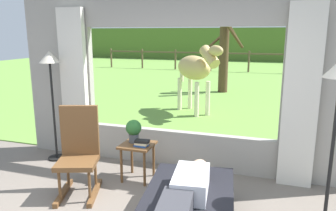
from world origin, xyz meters
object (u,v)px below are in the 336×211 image
at_px(side_table, 138,150).
at_px(potted_plant, 134,130).
at_px(rocking_chair, 79,152).
at_px(reclining_person, 186,192).
at_px(pasture_tree, 224,55).
at_px(book_stack, 142,143).
at_px(floor_lamp_left, 51,73).
at_px(horse, 195,69).

distance_m(side_table, potted_plant, 0.29).
bearing_deg(rocking_chair, side_table, 25.88).
bearing_deg(reclining_person, pasture_tree, 88.80).
distance_m(book_stack, floor_lamp_left, 1.90).
distance_m(potted_plant, horse, 3.93).
bearing_deg(pasture_tree, side_table, -90.37).
bearing_deg(side_table, rocking_chair, -134.83).
relative_size(reclining_person, rocking_chair, 1.28).
bearing_deg(potted_plant, book_stack, -35.13).
xyz_separation_m(reclining_person, potted_plant, (-1.08, 1.20, 0.18)).
bearing_deg(reclining_person, horse, 95.06).
distance_m(rocking_chair, floor_lamp_left, 1.58).
relative_size(reclining_person, horse, 0.83).
height_order(reclining_person, book_stack, reclining_person).
height_order(floor_lamp_left, pasture_tree, pasture_tree).
bearing_deg(rocking_chair, floor_lamp_left, 120.46).
distance_m(reclining_person, horse, 5.27).
xyz_separation_m(reclining_person, rocking_chair, (-1.56, 0.57, 0.02)).
relative_size(book_stack, floor_lamp_left, 0.12).
distance_m(potted_plant, floor_lamp_left, 1.67).
height_order(side_table, horse, horse).
distance_m(book_stack, pasture_tree, 7.33).
bearing_deg(horse, rocking_chair, 39.13).
distance_m(rocking_chair, book_stack, 0.83).
distance_m(rocking_chair, side_table, 0.81).
height_order(potted_plant, floor_lamp_left, floor_lamp_left).
relative_size(rocking_chair, pasture_tree, 0.44).
height_order(reclining_person, horse, horse).
bearing_deg(book_stack, potted_plant, 144.87).
height_order(side_table, book_stack, book_stack).
height_order(rocking_chair, floor_lamp_left, floor_lamp_left).
xyz_separation_m(book_stack, horse, (-0.25, 4.03, 0.59)).
bearing_deg(floor_lamp_left, rocking_chair, -40.24).
bearing_deg(side_table, book_stack, -33.54).
distance_m(rocking_chair, horse, 4.59).
height_order(side_table, potted_plant, potted_plant).
xyz_separation_m(rocking_chair, floor_lamp_left, (-1.01, 0.85, 0.87)).
bearing_deg(book_stack, floor_lamp_left, 168.16).
bearing_deg(potted_plant, floor_lamp_left, 171.30).
height_order(rocking_chair, book_stack, rocking_chair).
bearing_deg(pasture_tree, book_stack, -89.65).
bearing_deg(side_table, potted_plant, 143.13).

